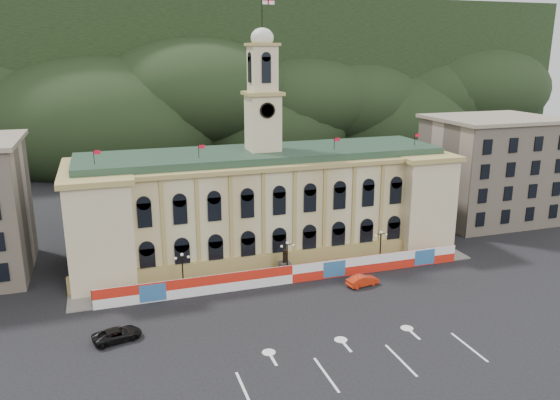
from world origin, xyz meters
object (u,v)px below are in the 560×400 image
object	(u,v)px
statue	(285,266)
red_sedan	(363,280)
black_suv	(117,334)
lamp_center	(287,256)

from	to	relation	value
statue	red_sedan	bearing A→B (deg)	-38.32
statue	black_suv	size ratio (longest dim) A/B	0.68
statue	lamp_center	world-z (taller)	lamp_center
statue	black_suv	world-z (taller)	statue
red_sedan	black_suv	world-z (taller)	red_sedan
statue	red_sedan	size ratio (longest dim) A/B	0.81
statue	black_suv	distance (m)	25.17
lamp_center	statue	bearing A→B (deg)	90.00
lamp_center	black_suv	world-z (taller)	lamp_center
lamp_center	red_sedan	world-z (taller)	lamp_center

